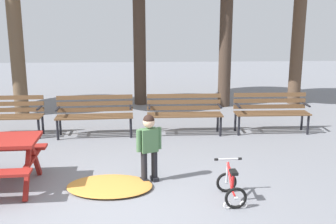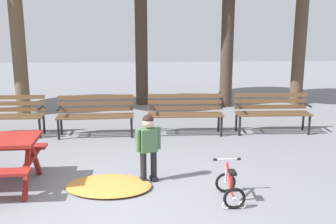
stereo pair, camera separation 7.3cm
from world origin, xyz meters
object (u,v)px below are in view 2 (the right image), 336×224
(kids_bicycle, at_px, (230,187))
(park_bench_far_right, at_px, (272,109))
(park_bench_left, at_px, (96,112))
(park_bench_far_left, at_px, (6,112))
(child_standing, at_px, (148,143))
(park_bench_right, at_px, (185,111))

(kids_bicycle, bearing_deg, park_bench_far_right, 64.80)
(park_bench_left, bearing_deg, park_bench_far_left, 178.21)
(park_bench_far_left, distance_m, child_standing, 3.99)
(park_bench_far_left, relative_size, child_standing, 1.52)
(park_bench_far_right, bearing_deg, kids_bicycle, -115.20)
(park_bench_left, height_order, park_bench_right, same)
(park_bench_right, xyz_separation_m, park_bench_far_right, (1.90, 0.02, 0.00))
(child_standing, xyz_separation_m, kids_bicycle, (1.12, -0.72, -0.42))
(park_bench_right, bearing_deg, park_bench_far_left, 179.80)
(park_bench_far_right, xyz_separation_m, kids_bicycle, (-1.57, -3.34, -0.31))
(park_bench_right, height_order, park_bench_far_right, same)
(park_bench_far_left, bearing_deg, park_bench_far_right, 0.11)
(park_bench_right, height_order, child_standing, child_standing)
(park_bench_far_left, relative_size, kids_bicycle, 2.81)
(park_bench_left, bearing_deg, kids_bicycle, -55.59)
(park_bench_left, distance_m, child_standing, 2.78)
(park_bench_far_right, bearing_deg, park_bench_right, -179.26)
(park_bench_far_right, xyz_separation_m, child_standing, (-2.69, -2.62, 0.11))
(child_standing, bearing_deg, park_bench_right, 73.12)
(park_bench_left, height_order, park_bench_far_right, same)
(park_bench_far_left, bearing_deg, kids_bicycle, -38.81)
(park_bench_far_left, xyz_separation_m, kids_bicycle, (4.13, -3.32, -0.31))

